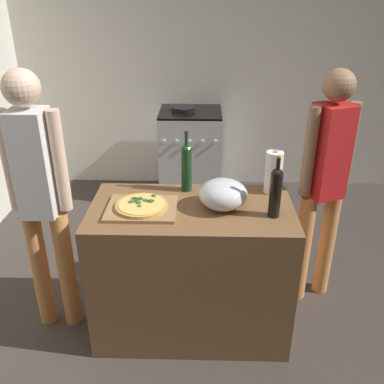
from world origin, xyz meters
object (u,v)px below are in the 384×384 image
(mixing_bowl, at_px, (223,194))
(paper_towel_roll, at_px, (274,172))
(pizza, at_px, (141,205))
(wine_bottle_dark, at_px, (186,166))
(stove, at_px, (190,154))
(wine_bottle_green, at_px, (276,190))
(person_in_stripes, at_px, (40,193))
(person_in_red, at_px, (325,178))

(mixing_bowl, relative_size, paper_towel_roll, 1.05)
(pizza, distance_m, mixing_bowl, 0.47)
(pizza, height_order, wine_bottle_dark, wine_bottle_dark)
(pizza, relative_size, stove, 0.31)
(wine_bottle_green, height_order, person_in_stripes, person_in_stripes)
(stove, distance_m, person_in_stripes, 2.17)
(person_in_stripes, bearing_deg, stove, 67.18)
(mixing_bowl, distance_m, wine_bottle_green, 0.30)
(wine_bottle_dark, height_order, stove, wine_bottle_dark)
(wine_bottle_green, bearing_deg, paper_towel_roll, 83.41)
(wine_bottle_dark, xyz_separation_m, person_in_red, (0.90, 0.12, -0.12))
(wine_bottle_dark, relative_size, person_in_red, 0.24)
(wine_bottle_dark, bearing_deg, person_in_red, 7.36)
(stove, bearing_deg, person_in_stripes, -112.82)
(pizza, xyz_separation_m, stove, (0.22, 1.99, -0.45))
(person_in_stripes, bearing_deg, mixing_bowl, -0.30)
(mixing_bowl, distance_m, wine_bottle_dark, 0.33)
(mixing_bowl, height_order, paper_towel_roll, paper_towel_roll)
(wine_bottle_green, bearing_deg, person_in_stripes, 175.95)
(pizza, distance_m, stove, 2.06)
(wine_bottle_green, bearing_deg, pizza, 176.39)
(paper_towel_roll, distance_m, wine_bottle_dark, 0.54)
(paper_towel_roll, xyz_separation_m, wine_bottle_dark, (-0.54, 0.01, 0.03))
(paper_towel_roll, xyz_separation_m, stove, (-0.57, 1.73, -0.55))
(mixing_bowl, xyz_separation_m, person_in_stripes, (-1.07, 0.01, -0.01))
(mixing_bowl, relative_size, person_in_stripes, 0.17)
(paper_towel_roll, bearing_deg, stove, 108.13)
(paper_towel_roll, relative_size, person_in_red, 0.17)
(wine_bottle_green, height_order, person_in_red, person_in_red)
(wine_bottle_dark, bearing_deg, pizza, -132.53)
(wine_bottle_dark, height_order, person_in_stripes, person_in_stripes)
(wine_bottle_green, distance_m, stove, 2.19)
(paper_towel_roll, height_order, stove, paper_towel_roll)
(wine_bottle_dark, height_order, person_in_red, person_in_red)
(paper_towel_roll, bearing_deg, person_in_red, 19.02)
(wine_bottle_dark, bearing_deg, person_in_stripes, -165.28)
(paper_towel_roll, relative_size, stove, 0.28)
(pizza, bearing_deg, stove, 83.73)
(person_in_stripes, xyz_separation_m, person_in_red, (1.74, 0.34, -0.03))
(paper_towel_roll, distance_m, person_in_stripes, 1.40)
(pizza, distance_m, wine_bottle_green, 0.76)
(person_in_red, bearing_deg, wine_bottle_dark, -172.64)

